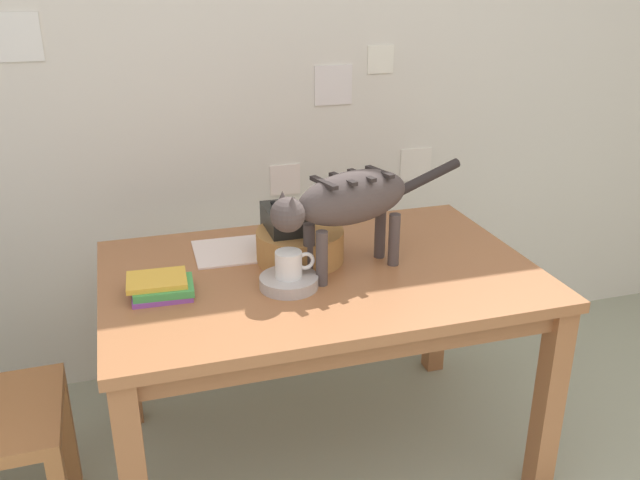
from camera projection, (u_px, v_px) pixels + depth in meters
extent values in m
cube|color=silver|center=(256.00, 66.00, 2.61)|extent=(5.18, 0.10, 2.50)
cube|color=white|center=(416.00, 165.00, 2.91)|extent=(0.14, 0.01, 0.14)
cube|color=white|center=(333.00, 85.00, 2.67)|extent=(0.15, 0.01, 0.15)
cube|color=white|center=(381.00, 59.00, 2.69)|extent=(0.11, 0.01, 0.11)
cube|color=white|center=(16.00, 37.00, 2.29)|extent=(0.16, 0.01, 0.16)
cube|color=white|center=(285.00, 180.00, 2.76)|extent=(0.13, 0.01, 0.13)
cube|color=#9E6039|center=(320.00, 274.00, 2.15)|extent=(1.35, 0.88, 0.03)
cube|color=#915934|center=(320.00, 289.00, 2.17)|extent=(1.27, 0.80, 0.07)
cube|color=#9E6039|center=(548.00, 405.00, 2.11)|extent=(0.07, 0.07, 0.69)
cube|color=#9E6039|center=(125.00, 341.00, 2.47)|extent=(0.07, 0.07, 0.69)
cube|color=#9E6039|center=(437.00, 296.00, 2.80)|extent=(0.07, 0.07, 0.69)
ellipsoid|color=#4B403E|center=(353.00, 197.00, 2.05)|extent=(0.41, 0.23, 0.16)
cube|color=#292322|center=(380.00, 172.00, 2.07)|extent=(0.05, 0.13, 0.01)
cube|color=#292322|center=(362.00, 175.00, 2.04)|extent=(0.05, 0.13, 0.01)
cube|color=#292322|center=(343.00, 179.00, 2.01)|extent=(0.05, 0.13, 0.01)
cube|color=#292322|center=(324.00, 183.00, 1.97)|extent=(0.05, 0.13, 0.01)
cylinder|color=#4B403E|center=(322.00, 258.00, 2.01)|extent=(0.04, 0.04, 0.17)
cylinder|color=#4B403E|center=(309.00, 250.00, 2.07)|extent=(0.04, 0.04, 0.17)
cylinder|color=#4B403E|center=(394.00, 240.00, 2.15)|extent=(0.04, 0.04, 0.17)
cylinder|color=#4B403E|center=(380.00, 233.00, 2.20)|extent=(0.04, 0.04, 0.17)
sphere|color=#4B403E|center=(288.00, 215.00, 1.94)|extent=(0.10, 0.10, 0.10)
cone|color=#4B403E|center=(292.00, 203.00, 1.90)|extent=(0.04, 0.04, 0.04)
cone|color=#4B403E|center=(282.00, 198.00, 1.94)|extent=(0.04, 0.04, 0.04)
cylinder|color=#292322|center=(430.00, 176.00, 2.19)|extent=(0.24, 0.10, 0.09)
cylinder|color=#B1A8A3|center=(289.00, 282.00, 2.02)|extent=(0.18, 0.18, 0.04)
cylinder|color=silver|center=(289.00, 264.00, 2.00)|extent=(0.08, 0.08, 0.08)
torus|color=silver|center=(306.00, 261.00, 2.01)|extent=(0.06, 0.01, 0.06)
cube|color=silver|center=(238.00, 250.00, 2.28)|extent=(0.29, 0.25, 0.01)
cube|color=purple|center=(162.00, 293.00, 1.97)|extent=(0.18, 0.14, 0.02)
cube|color=green|center=(164.00, 287.00, 1.97)|extent=(0.18, 0.15, 0.02)
cube|color=gold|center=(157.00, 280.00, 1.97)|extent=(0.18, 0.14, 0.02)
cylinder|color=#B1783D|center=(300.00, 245.00, 2.19)|extent=(0.28, 0.28, 0.10)
cylinder|color=#4F361B|center=(300.00, 244.00, 2.19)|extent=(0.23, 0.23, 0.09)
cube|color=black|center=(285.00, 234.00, 2.20)|extent=(0.12, 0.20, 0.17)
cube|color=black|center=(278.00, 209.00, 2.16)|extent=(0.02, 0.14, 0.01)
cube|color=black|center=(291.00, 207.00, 2.17)|extent=(0.02, 0.14, 0.01)
cube|color=#A46738|center=(67.00, 432.00, 2.20)|extent=(0.04, 0.04, 0.41)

